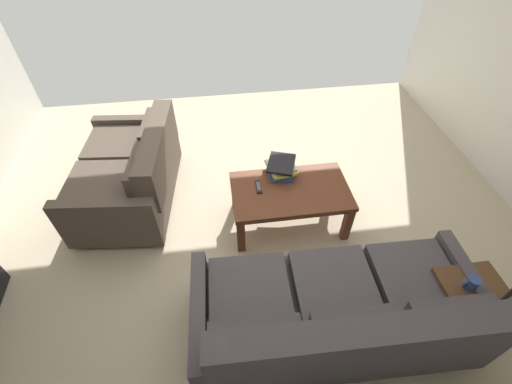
{
  "coord_description": "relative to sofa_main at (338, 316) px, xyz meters",
  "views": [
    {
      "loc": [
        0.26,
        2.23,
        2.63
      ],
      "look_at": [
        0.01,
        0.47,
        0.83
      ],
      "focal_mm": 23.89,
      "sensor_mm": 36.0,
      "label": 1
    }
  ],
  "objects": [
    {
      "name": "end_table",
      "position": [
        -0.93,
        0.05,
        0.1
      ],
      "size": [
        0.43,
        0.43,
        0.54
      ],
      "color": "brown",
      "rests_on": "ground"
    },
    {
      "name": "coffee_mug",
      "position": [
        -0.88,
        0.01,
        0.25
      ],
      "size": [
        0.1,
        0.08,
        0.1
      ],
      "color": "#334C8C",
      "rests_on": "end_table"
    },
    {
      "name": "ground_plane",
      "position": [
        0.45,
        -1.26,
        -0.35
      ],
      "size": [
        5.53,
        4.96,
        0.01
      ],
      "primitive_type": "cube",
      "color": "beige"
    },
    {
      "name": "sofa_main",
      "position": [
        0.0,
        0.0,
        0.0
      ],
      "size": [
        2.03,
        0.94,
        0.8
      ],
      "color": "black",
      "rests_on": "ground"
    },
    {
      "name": "tv_remote",
      "position": [
        0.38,
        -1.23,
        0.12
      ],
      "size": [
        0.05,
        0.16,
        0.02
      ],
      "color": "black",
      "rests_on": "coffee_table"
    },
    {
      "name": "book_stack",
      "position": [
        0.14,
        -1.4,
        0.18
      ],
      "size": [
        0.33,
        0.36,
        0.13
      ],
      "color": "#385693",
      "rests_on": "coffee_table"
    },
    {
      "name": "coffee_table",
      "position": [
        0.1,
        -1.17,
        0.04
      ],
      "size": [
        1.07,
        0.63,
        0.45
      ],
      "color": "brown",
      "rests_on": "ground"
    },
    {
      "name": "loveseat_near",
      "position": [
        1.6,
        -1.71,
        0.02
      ],
      "size": [
        1.03,
        1.44,
        0.83
      ],
      "color": "black",
      "rests_on": "ground"
    }
  ]
}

